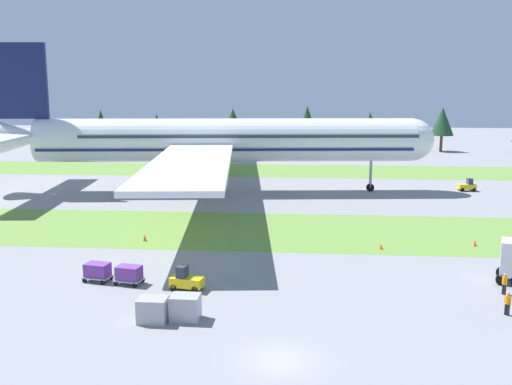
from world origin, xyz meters
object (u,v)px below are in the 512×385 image
object	(u,v)px
taxiway_marker_1	(145,238)
cargo_dolly_lead	(129,274)
uld_container_0	(153,310)
taxiway_marker_0	(475,243)
taxiway_marker_2	(381,247)
airliner	(211,140)
baggage_tug	(186,280)
ground_crew_marshaller	(508,303)
ground_crew_loader	(505,283)
pushback_tractor	(467,186)
uld_container_1	(185,308)
cargo_dolly_second	(97,271)

from	to	relation	value
taxiway_marker_1	cargo_dolly_lead	bearing A→B (deg)	-79.80
uld_container_0	taxiway_marker_0	world-z (taller)	uld_container_0
taxiway_marker_2	taxiway_marker_1	bearing A→B (deg)	177.51
airliner	taxiway_marker_1	xyz separation A→B (m)	(-2.53, -29.01, -7.66)
airliner	cargo_dolly_lead	xyz separation A→B (m)	(-0.11, -42.42, -7.08)
baggage_tug	taxiway_marker_0	xyz separation A→B (m)	(26.72, 15.22, -0.51)
ground_crew_marshaller	ground_crew_loader	size ratio (longest dim) A/B	1.00
airliner	pushback_tractor	distance (m)	40.24
ground_crew_loader	taxiway_marker_2	world-z (taller)	ground_crew_loader
taxiway_marker_1	taxiway_marker_0	bearing A→B (deg)	1.49
pushback_tractor	taxiway_marker_1	size ratio (longest dim) A/B	4.01
pushback_tractor	baggage_tug	bearing A→B (deg)	137.94
pushback_tractor	taxiway_marker_2	world-z (taller)	pushback_tractor
cargo_dolly_lead	uld_container_1	world-z (taller)	uld_container_1
baggage_tug	taxiway_marker_1	xyz separation A→B (m)	(-7.35, 14.34, -0.48)
taxiway_marker_2	ground_crew_loader	bearing A→B (deg)	-57.04
uld_container_1	taxiway_marker_2	size ratio (longest dim) A/B	3.77
baggage_tug	ground_crew_marshaller	size ratio (longest dim) A/B	1.61
baggage_tug	cargo_dolly_second	world-z (taller)	baggage_tug
cargo_dolly_lead	uld_container_0	bearing A→B (deg)	38.66
cargo_dolly_lead	ground_crew_marshaller	distance (m)	29.06
uld_container_1	taxiway_marker_0	world-z (taller)	uld_container_1
uld_container_1	taxiway_marker_1	bearing A→B (deg)	112.82
airliner	ground_crew_loader	world-z (taller)	airliner
uld_container_1	ground_crew_marshaller	bearing A→B (deg)	6.79
airliner	uld_container_1	world-z (taller)	airliner
baggage_tug	taxiway_marker_0	distance (m)	30.75
cargo_dolly_lead	uld_container_1	size ratio (longest dim) A/B	1.22
baggage_tug	uld_container_0	world-z (taller)	baggage_tug
ground_crew_loader	taxiway_marker_1	bearing A→B (deg)	47.60
ground_crew_marshaller	ground_crew_loader	world-z (taller)	same
pushback_tractor	ground_crew_loader	xyz separation A→B (m)	(-9.55, -46.50, 0.13)
cargo_dolly_second	uld_container_0	bearing A→B (deg)	51.20
cargo_dolly_lead	taxiway_marker_0	world-z (taller)	cargo_dolly_lead
taxiway_marker_1	taxiway_marker_2	bearing A→B (deg)	-2.49
cargo_dolly_second	uld_container_1	bearing A→B (deg)	61.09
pushback_tractor	taxiway_marker_1	bearing A→B (deg)	122.33
baggage_tug	pushback_tractor	xyz separation A→B (m)	(34.55, 47.51, 0.00)
uld_container_0	taxiway_marker_2	distance (m)	26.75
taxiway_marker_0	pushback_tractor	bearing A→B (deg)	76.36
cargo_dolly_lead	uld_container_0	world-z (taller)	uld_container_0
baggage_tug	pushback_tractor	bearing A→B (deg)	154.58
baggage_tug	pushback_tractor	distance (m)	58.75
taxiway_marker_0	taxiway_marker_1	xyz separation A→B (m)	(-34.07, -0.89, 0.03)
uld_container_1	taxiway_marker_2	world-z (taller)	uld_container_1
taxiway_marker_0	taxiway_marker_2	bearing A→B (deg)	-168.63
ground_crew_marshaller	uld_container_1	xyz separation A→B (m)	(-22.65, -2.70, -0.06)
uld_container_1	taxiway_marker_1	distance (m)	22.00
ground_crew_marshaller	airliner	bearing A→B (deg)	-1.97
cargo_dolly_lead	taxiway_marker_1	distance (m)	13.64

